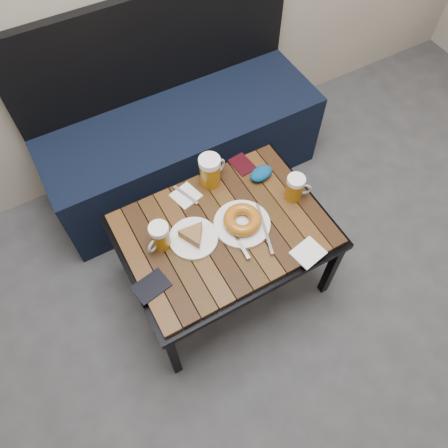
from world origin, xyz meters
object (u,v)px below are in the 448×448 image
plate_pie (193,236)px  plate_bagel (242,222)px  beer_mug_centre (210,171)px  beer_mug_left (160,236)px  cafe_table (224,233)px  bench (181,139)px  knit_pouch (261,174)px  beer_mug_right (295,188)px  passport_burgundy (242,164)px  passport_navy (151,286)px

plate_pie → plate_bagel: size_ratio=0.66×
beer_mug_centre → plate_bagel: size_ratio=0.50×
plate_pie → plate_bagel: plate_bagel is taller
beer_mug_left → plate_pie: 0.13m
cafe_table → beer_mug_left: beer_mug_left is taller
bench → knit_pouch: 0.60m
bench → beer_mug_right: (0.20, -0.70, 0.26)m
beer_mug_right → plate_pie: 0.46m
beer_mug_right → beer_mug_centre: bearing=166.6°
beer_mug_centre → plate_pie: beer_mug_centre is taller
cafe_table → beer_mug_right: beer_mug_right is taller
plate_pie → plate_bagel: 0.20m
passport_burgundy → beer_mug_left: bearing=-164.5°
beer_mug_right → passport_burgundy: 0.28m
bench → beer_mug_centre: bench is taller
bench → knit_pouch: bearing=-75.7°
cafe_table → passport_navy: passport_navy is taller
cafe_table → beer_mug_right: (0.33, -0.01, 0.10)m
beer_mug_left → plate_pie: size_ratio=0.63×
bench → passport_burgundy: bench is taller
beer_mug_centre → beer_mug_right: bearing=-58.3°
beer_mug_left → beer_mug_right: 0.58m
plate_pie → knit_pouch: plate_pie is taller
beer_mug_right → plate_bagel: 0.26m
beer_mug_centre → beer_mug_right: beer_mug_centre is taller
passport_navy → cafe_table: bearing=93.8°
beer_mug_centre → knit_pouch: bearing=-39.0°
beer_mug_right → passport_navy: (-0.69, -0.09, -0.06)m
beer_mug_left → passport_burgundy: 0.52m
bench → beer_mug_centre: size_ratio=9.58×
bench → beer_mug_right: 0.77m
beer_mug_left → beer_mug_right: beer_mug_left is taller
beer_mug_centre → beer_mug_left: bearing=-166.6°
cafe_table → beer_mug_centre: size_ratio=5.75×
cafe_table → beer_mug_centre: 0.27m
bench → passport_navy: bench is taller
plate_pie → plate_bagel: bearing=-10.5°
beer_mug_centre → passport_burgundy: bearing=-11.5°
beer_mug_centre → passport_burgundy: size_ratio=1.30×
plate_pie → passport_burgundy: size_ratio=1.72×
beer_mug_right → knit_pouch: size_ratio=1.11×
bench → beer_mug_centre: (-0.06, -0.46, 0.27)m
plate_pie → passport_burgundy: 0.43m
plate_bagel → knit_pouch: plate_bagel is taller
knit_pouch → beer_mug_centre: bearing=157.3°
plate_pie → passport_navy: plate_pie is taller
bench → beer_mug_left: (-0.38, -0.64, 0.26)m
plate_bagel → plate_pie: bearing=169.5°
plate_bagel → passport_navy: (-0.43, -0.07, -0.02)m
passport_burgundy → beer_mug_right: bearing=-74.8°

